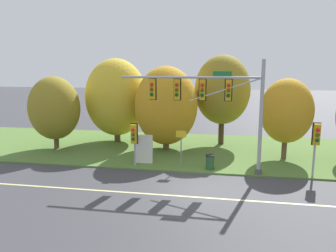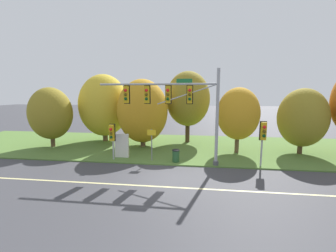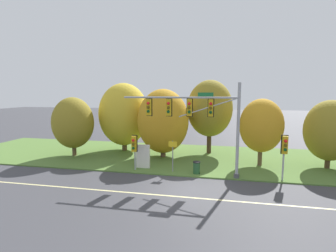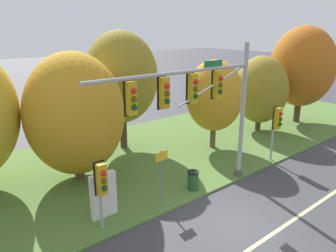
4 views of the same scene
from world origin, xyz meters
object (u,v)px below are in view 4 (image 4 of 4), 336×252
(pedestrian_signal_near_kerb, at_px, (277,122))
(tree_mid_verge, at_px, (121,78))
(route_sign_post, at_px, (161,169))
(tree_furthest_back, at_px, (302,67))
(info_kiosk, at_px, (103,195))
(pedestrian_signal_further_along, at_px, (101,182))
(trash_bin, at_px, (193,180))
(traffic_signal_mast, at_px, (202,98))
(tree_tall_centre, at_px, (214,96))
(tree_right_far, at_px, (261,90))
(tree_behind_signpost, at_px, (75,114))

(pedestrian_signal_near_kerb, distance_m, tree_mid_verge, 9.51)
(route_sign_post, relative_size, tree_furthest_back, 0.32)
(tree_furthest_back, xyz_separation_m, info_kiosk, (-19.11, -2.44, -3.51))
(pedestrian_signal_further_along, bearing_deg, trash_bin, 2.02)
(pedestrian_signal_further_along, xyz_separation_m, trash_bin, (4.87, 0.17, -1.51))
(trash_bin, bearing_deg, pedestrian_signal_further_along, -177.98)
(pedestrian_signal_near_kerb, bearing_deg, traffic_signal_mast, 179.67)
(tree_mid_verge, xyz_separation_m, tree_tall_centre, (4.44, -3.65, -1.14))
(pedestrian_signal_near_kerb, bearing_deg, tree_right_far, 44.26)
(pedestrian_signal_further_along, relative_size, tree_furthest_back, 0.37)
(tree_tall_centre, bearing_deg, pedestrian_signal_near_kerb, -74.59)
(tree_behind_signpost, bearing_deg, tree_tall_centre, -7.91)
(pedestrian_signal_further_along, relative_size, tree_tall_centre, 0.50)
(tree_furthest_back, xyz_separation_m, trash_bin, (-14.70, -3.08, -3.98))
(pedestrian_signal_near_kerb, xyz_separation_m, tree_behind_signpost, (-9.68, 5.01, 1.06))
(pedestrian_signal_near_kerb, distance_m, route_sign_post, 7.95)
(tree_furthest_back, height_order, trash_bin, tree_furthest_back)
(pedestrian_signal_near_kerb, xyz_separation_m, tree_tall_centre, (-1.05, 3.81, 1.02))
(pedestrian_signal_further_along, relative_size, route_sign_post, 1.15)
(info_kiosk, bearing_deg, traffic_signal_mast, -13.35)
(traffic_signal_mast, xyz_separation_m, tree_right_far, (10.24, 4.08, -1.44))
(tree_right_far, bearing_deg, pedestrian_signal_near_kerb, -135.74)
(tree_behind_signpost, height_order, tree_mid_verge, tree_mid_verge)
(tree_furthest_back, bearing_deg, tree_tall_centre, 178.28)
(tree_behind_signpost, bearing_deg, tree_right_far, -3.71)
(tree_furthest_back, bearing_deg, info_kiosk, -172.73)
(pedestrian_signal_further_along, bearing_deg, tree_mid_verge, 52.98)
(route_sign_post, distance_m, info_kiosk, 2.68)
(tree_tall_centre, bearing_deg, route_sign_post, -154.33)
(tree_mid_verge, height_order, trash_bin, tree_mid_verge)
(tree_right_far, height_order, trash_bin, tree_right_far)
(pedestrian_signal_near_kerb, bearing_deg, route_sign_post, 176.19)
(tree_behind_signpost, relative_size, tree_tall_centre, 1.15)
(tree_furthest_back, bearing_deg, tree_right_far, 172.44)
(tree_right_far, bearing_deg, tree_tall_centre, -176.76)
(tree_mid_verge, bearing_deg, tree_right_far, -19.02)
(info_kiosk, bearing_deg, trash_bin, -8.32)
(traffic_signal_mast, bearing_deg, route_sign_post, 165.26)
(traffic_signal_mast, height_order, tree_mid_verge, tree_mid_verge)
(info_kiosk, distance_m, trash_bin, 4.48)
(tree_right_far, bearing_deg, info_kiosk, -168.34)
(traffic_signal_mast, bearing_deg, tree_mid_verge, 85.86)
(info_kiosk, xyz_separation_m, trash_bin, (4.41, -0.65, -0.47))
(route_sign_post, bearing_deg, pedestrian_signal_near_kerb, -3.81)
(route_sign_post, height_order, trash_bin, route_sign_post)
(pedestrian_signal_further_along, relative_size, trash_bin, 3.01)
(route_sign_post, distance_m, tree_behind_signpost, 5.18)
(route_sign_post, height_order, tree_tall_centre, tree_tall_centre)
(tree_behind_signpost, xyz_separation_m, tree_right_far, (13.90, -0.90, -0.34))
(route_sign_post, distance_m, trash_bin, 2.14)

